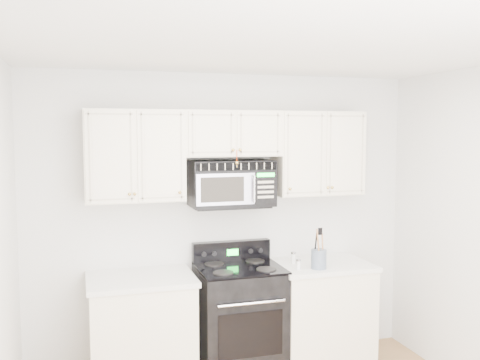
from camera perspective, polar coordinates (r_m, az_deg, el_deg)
name	(u,v)px	position (r m, az deg, el deg)	size (l,w,h in m)	color
room	(303,266)	(3.22, 6.77, -9.12)	(3.51, 3.51, 2.61)	#9F6F49
base_cabinet_left	(142,335)	(4.63, -10.44, -16.00)	(0.86, 0.65, 0.92)	beige
base_cabinet_right	(320,316)	(5.04, 8.54, -14.16)	(0.86, 0.65, 0.92)	beige
range	(240,318)	(4.77, -0.04, -14.49)	(0.71, 0.65, 1.11)	black
upper_cabinets	(231,150)	(4.62, -1.02, 3.22)	(2.44, 0.37, 0.75)	beige
microwave	(231,183)	(4.62, -0.93, -0.33)	(0.72, 0.41, 0.40)	black
utensil_crock	(319,259)	(4.67, 8.39, -8.29)	(0.13, 0.13, 0.35)	slate
shaker_salt	(293,258)	(4.82, 5.71, -8.24)	(0.04, 0.04, 0.11)	silver
shaker_pepper	(298,264)	(4.63, 6.26, -8.93)	(0.04, 0.04, 0.09)	silver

